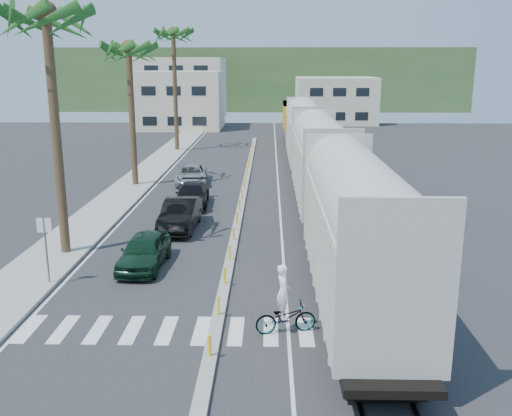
{
  "coord_description": "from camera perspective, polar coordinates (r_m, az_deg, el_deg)",
  "views": [
    {
      "loc": [
        1.82,
        -19.97,
        8.93
      ],
      "look_at": [
        1.16,
        7.44,
        2.0
      ],
      "focal_mm": 40.0,
      "sensor_mm": 36.0,
      "label": 1
    }
  ],
  "objects": [
    {
      "name": "street_sign",
      "position": [
        24.79,
        -20.31,
        -3.03
      ],
      "size": [
        0.6,
        0.08,
        3.0
      ],
      "color": "slate",
      "rests_on": "ground"
    },
    {
      "name": "crosswalk",
      "position": [
        20.15,
        -4.04,
        -12.14
      ],
      "size": [
        14.0,
        2.2,
        0.01
      ],
      "primitive_type": "cube",
      "color": "silver",
      "rests_on": "ground"
    },
    {
      "name": "car_lead",
      "position": [
        26.22,
        -11.11,
        -4.24
      ],
      "size": [
        2.19,
        4.66,
        1.53
      ],
      "primitive_type": "imported",
      "rotation": [
        0.0,
        0.0,
        -0.04
      ],
      "color": "black",
      "rests_on": "ground"
    },
    {
      "name": "car_rear",
      "position": [
        44.03,
        -6.47,
        3.32
      ],
      "size": [
        3.23,
        5.45,
        1.4
      ],
      "primitive_type": "imported",
      "rotation": [
        0.0,
        0.0,
        0.09
      ],
      "color": "#AEB1B3",
      "rests_on": "ground"
    },
    {
      "name": "sidewalk",
      "position": [
        46.98,
        -11.36,
        3.04
      ],
      "size": [
        3.0,
        90.0,
        0.15
      ],
      "primitive_type": "cube",
      "color": "gray",
      "rests_on": "ground"
    },
    {
      "name": "cyclist",
      "position": [
        19.7,
        2.92,
        -10.28
      ],
      "size": [
        1.58,
        2.38,
        2.46
      ],
      "rotation": [
        0.0,
        0.0,
        1.78
      ],
      "color": "#9EA0A5",
      "rests_on": "ground"
    },
    {
      "name": "buildings",
      "position": [
        92.11,
        -3.84,
        11.31
      ],
      "size": [
        38.0,
        27.0,
        10.0
      ],
      "color": "beige",
      "rests_on": "ground"
    },
    {
      "name": "car_third",
      "position": [
        37.01,
        -6.4,
        1.3
      ],
      "size": [
        2.63,
        5.28,
        1.46
      ],
      "primitive_type": "imported",
      "rotation": [
        0.0,
        0.0,
        0.06
      ],
      "color": "black",
      "rests_on": "ground"
    },
    {
      "name": "freight_train",
      "position": [
        41.01,
        5.83,
        5.66
      ],
      "size": [
        3.0,
        60.94,
        5.85
      ],
      "color": "beige",
      "rests_on": "ground"
    },
    {
      "name": "median",
      "position": [
        40.94,
        -1.21,
        1.7
      ],
      "size": [
        0.45,
        60.0,
        0.85
      ],
      "color": "gray",
      "rests_on": "ground"
    },
    {
      "name": "ground",
      "position": [
        21.95,
        -3.55,
        -9.85
      ],
      "size": [
        140.0,
        140.0,
        0.0
      ],
      "primitive_type": "plane",
      "color": "#28282B",
      "rests_on": "ground"
    },
    {
      "name": "rails",
      "position": [
        48.9,
        5.08,
        3.64
      ],
      "size": [
        1.56,
        100.0,
        0.06
      ],
      "color": "black",
      "rests_on": "ground"
    },
    {
      "name": "hillside",
      "position": [
        120.02,
        0.51,
        12.78
      ],
      "size": [
        80.0,
        20.0,
        12.0
      ],
      "primitive_type": "cube",
      "color": "#385628",
      "rests_on": "ground"
    },
    {
      "name": "lane_markings",
      "position": [
        46.02,
        -3.61,
        2.97
      ],
      "size": [
        9.42,
        90.0,
        0.01
      ],
      "color": "silver",
      "rests_on": "ground"
    },
    {
      "name": "car_second",
      "position": [
        31.86,
        -7.58,
        -0.66
      ],
      "size": [
        2.07,
        5.18,
        1.67
      ],
      "primitive_type": "imported",
      "rotation": [
        0.0,
        0.0,
        -0.03
      ],
      "color": "black",
      "rests_on": "ground"
    },
    {
      "name": "palm_trees",
      "position": [
        43.85,
        -12.21,
        16.33
      ],
      "size": [
        3.5,
        37.2,
        13.75
      ],
      "color": "brown",
      "rests_on": "ground"
    }
  ]
}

